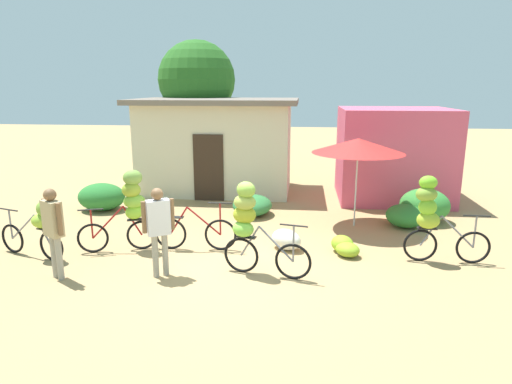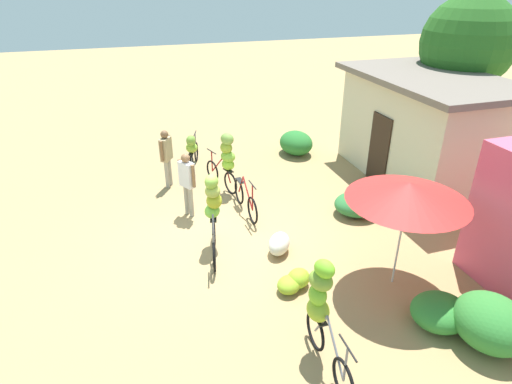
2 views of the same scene
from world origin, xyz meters
name	(u,v)px [view 1 (image 1 of 2)]	position (x,y,z in m)	size (l,w,h in m)	color
ground_plane	(232,268)	(0.00, 0.00, 0.00)	(60.00, 60.00, 0.00)	#A58556
building_low	(217,145)	(-1.50, 6.34, 1.51)	(5.19, 3.23, 2.99)	beige
shop_pink	(393,154)	(4.01, 5.86, 1.37)	(3.20, 2.80, 2.74)	#D5506F
tree_behind_building	(197,80)	(-2.56, 8.23, 3.58)	(2.76, 2.76, 4.98)	brown
hedge_bush_front_left	(102,197)	(-4.25, 3.60, 0.38)	(1.30, 1.06, 0.76)	#28722D
hedge_bush_front_right	(252,205)	(-0.03, 3.58, 0.27)	(1.05, 1.24, 0.53)	#2E7338
hedge_bush_mid	(405,216)	(3.82, 2.97, 0.27)	(0.92, 1.00, 0.55)	#318031
hedge_bush_by_door	(425,205)	(4.40, 3.46, 0.42)	(1.23, 1.14, 0.85)	#317F32
market_umbrella	(358,146)	(2.59, 2.88, 2.00)	(2.20, 2.20, 2.17)	beige
bicycle_leftmost	(39,225)	(-3.88, 0.07, 0.70)	(1.65, 0.58, 1.21)	black
bicycle_near_pile	(130,204)	(-2.25, 0.72, 1.00)	(1.55, 0.66, 1.72)	black
bicycle_center_loaded	(196,233)	(-0.92, 0.88, 0.37)	(1.74, 0.16, 1.04)	black
bicycle_by_shop	(250,222)	(0.37, -0.20, 0.99)	(1.63, 0.53, 1.73)	black
bicycle_rightmost	(432,214)	(3.80, 0.72, 0.98)	(1.64, 0.44, 1.72)	black
banana_pile_on_ground	(345,246)	(2.19, 0.95, 0.16)	(0.74, 0.89, 0.36)	#8DC027
produce_sack	(286,239)	(0.98, 1.09, 0.22)	(0.70, 0.44, 0.44)	silver
person_vendor	(53,224)	(-3.05, -0.78, 1.02)	(0.50, 0.38, 1.66)	gray
person_bystander	(159,223)	(-1.23, -0.50, 1.01)	(0.51, 0.37, 1.65)	gray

